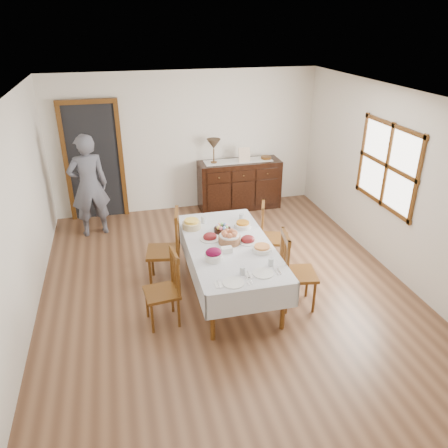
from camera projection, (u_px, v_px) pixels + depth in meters
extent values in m
plane|color=brown|center=(226.00, 288.00, 6.12)|extent=(6.00, 6.00, 0.00)
cube|color=silver|center=(226.00, 98.00, 5.00)|extent=(5.00, 6.00, 0.02)
cube|color=white|center=(186.00, 143.00, 8.18)|extent=(5.00, 0.02, 2.60)
cube|color=white|center=(336.00, 370.00, 2.93)|extent=(5.00, 0.02, 2.60)
cube|color=white|center=(15.00, 223.00, 5.01)|extent=(0.02, 6.00, 2.60)
cube|color=white|center=(399.00, 186.00, 6.11)|extent=(0.02, 6.00, 2.60)
cube|color=white|center=(388.00, 166.00, 6.28)|extent=(0.02, 1.30, 1.10)
cube|color=#5A3311|center=(387.00, 166.00, 6.28)|extent=(0.03, 1.46, 1.26)
cube|color=black|center=(94.00, 163.00, 7.88)|extent=(0.90, 0.06, 2.10)
cube|color=#5A3311|center=(94.00, 163.00, 7.86)|extent=(1.04, 0.08, 2.18)
cube|color=silver|center=(230.00, 246.00, 5.73)|extent=(1.07, 2.12, 0.04)
cylinder|color=#5A3311|center=(213.00, 316.00, 5.01)|extent=(0.06, 0.06, 0.68)
cylinder|color=#5A3311|center=(283.00, 305.00, 5.19)|extent=(0.06, 0.06, 0.68)
cylinder|color=#5A3311|center=(187.00, 243.00, 6.60)|extent=(0.06, 0.06, 0.68)
cylinder|color=#5A3311|center=(242.00, 237.00, 6.79)|extent=(0.06, 0.06, 0.68)
cube|color=silver|center=(190.00, 260.00, 5.68)|extent=(0.04, 2.15, 0.33)
cube|color=silver|center=(268.00, 251.00, 5.91)|extent=(0.04, 2.15, 0.33)
cube|color=silver|center=(253.00, 301.00, 4.86)|extent=(1.09, 0.03, 0.33)
cube|color=silver|center=(213.00, 222.00, 6.73)|extent=(1.09, 0.03, 0.33)
cube|color=#5A3311|center=(162.00, 293.00, 5.27)|extent=(0.44, 0.44, 0.04)
cylinder|color=#5A3311|center=(147.00, 303.00, 5.45)|extent=(0.03, 0.03, 0.41)
cylinder|color=#5A3311|center=(152.00, 319.00, 5.18)|extent=(0.03, 0.03, 0.41)
cylinder|color=#5A3311|center=(172.00, 298.00, 5.55)|extent=(0.03, 0.03, 0.41)
cylinder|color=#5A3311|center=(179.00, 313.00, 5.28)|extent=(0.03, 0.03, 0.41)
cylinder|color=#5A3311|center=(172.00, 264.00, 5.35)|extent=(0.04, 0.04, 0.53)
cylinder|color=#5A3311|center=(179.00, 278.00, 5.06)|extent=(0.04, 0.04, 0.53)
cube|color=#5A3311|center=(174.00, 254.00, 5.11)|extent=(0.08, 0.38, 0.08)
cylinder|color=#5A3311|center=(173.00, 269.00, 5.29)|extent=(0.02, 0.02, 0.44)
cylinder|color=#5A3311|center=(175.00, 272.00, 5.22)|extent=(0.02, 0.02, 0.44)
cylinder|color=#5A3311|center=(177.00, 276.00, 5.14)|extent=(0.02, 0.02, 0.44)
cube|color=#5A3311|center=(163.00, 252.00, 6.06)|extent=(0.53, 0.53, 0.04)
cylinder|color=#5A3311|center=(152.00, 261.00, 6.32)|extent=(0.04, 0.04, 0.47)
cylinder|color=#5A3311|center=(150.00, 275.00, 5.99)|extent=(0.04, 0.04, 0.47)
cylinder|color=#5A3311|center=(178.00, 260.00, 6.35)|extent=(0.04, 0.04, 0.47)
cylinder|color=#5A3311|center=(177.00, 274.00, 6.01)|extent=(0.04, 0.04, 0.47)
cylinder|color=#5A3311|center=(178.00, 226.00, 6.12)|extent=(0.04, 0.04, 0.61)
cylinder|color=#5A3311|center=(177.00, 238.00, 5.76)|extent=(0.04, 0.04, 0.61)
cube|color=#5A3311|center=(176.00, 214.00, 5.83)|extent=(0.12, 0.43, 0.09)
cylinder|color=#5A3311|center=(178.00, 230.00, 6.04)|extent=(0.02, 0.02, 0.50)
cylinder|color=#5A3311|center=(177.00, 233.00, 5.95)|extent=(0.02, 0.02, 0.50)
cylinder|color=#5A3311|center=(177.00, 237.00, 5.86)|extent=(0.02, 0.02, 0.50)
cube|color=#5A3311|center=(299.00, 274.00, 5.57)|extent=(0.50, 0.50, 0.04)
cylinder|color=#5A3311|center=(314.00, 297.00, 5.53)|extent=(0.04, 0.04, 0.45)
cylinder|color=#5A3311|center=(307.00, 282.00, 5.85)|extent=(0.04, 0.04, 0.45)
cylinder|color=#5A3311|center=(287.00, 299.00, 5.51)|extent=(0.04, 0.04, 0.45)
cylinder|color=#5A3311|center=(281.00, 283.00, 5.82)|extent=(0.04, 0.04, 0.45)
cylinder|color=#5A3311|center=(288.00, 263.00, 5.26)|extent=(0.04, 0.04, 0.58)
cylinder|color=#5A3311|center=(282.00, 248.00, 5.60)|extent=(0.04, 0.04, 0.58)
cube|color=#5A3311|center=(286.00, 237.00, 5.32)|extent=(0.11, 0.42, 0.08)
cylinder|color=#5A3311|center=(286.00, 260.00, 5.36)|extent=(0.02, 0.02, 0.48)
cylinder|color=#5A3311|center=(285.00, 256.00, 5.44)|extent=(0.02, 0.02, 0.48)
cylinder|color=#5A3311|center=(283.00, 253.00, 5.53)|extent=(0.02, 0.02, 0.48)
cube|color=#5A3311|center=(274.00, 239.00, 6.51)|extent=(0.53, 0.53, 0.04)
cylinder|color=#5A3311|center=(285.00, 258.00, 6.44)|extent=(0.04, 0.04, 0.42)
cylinder|color=#5A3311|center=(285.00, 248.00, 6.74)|extent=(0.04, 0.04, 0.42)
cylinder|color=#5A3311|center=(262.00, 257.00, 6.47)|extent=(0.04, 0.04, 0.42)
cylinder|color=#5A3311|center=(263.00, 247.00, 6.77)|extent=(0.04, 0.04, 0.42)
cylinder|color=#5A3311|center=(262.00, 227.00, 6.25)|extent=(0.04, 0.04, 0.55)
cylinder|color=#5A3311|center=(263.00, 216.00, 6.56)|extent=(0.04, 0.04, 0.55)
cube|color=#5A3311|center=(263.00, 207.00, 6.30)|extent=(0.17, 0.38, 0.08)
cylinder|color=#5A3311|center=(262.00, 225.00, 6.33)|extent=(0.02, 0.02, 0.45)
cylinder|color=#5A3311|center=(262.00, 223.00, 6.41)|extent=(0.02, 0.02, 0.45)
cylinder|color=#5A3311|center=(263.00, 220.00, 6.49)|extent=(0.02, 0.02, 0.45)
cube|color=black|center=(239.00, 185.00, 8.51)|extent=(1.57, 0.52, 0.94)
cube|color=black|center=(219.00, 177.00, 8.04)|extent=(0.44, 0.02, 0.19)
sphere|color=brown|center=(219.00, 178.00, 8.03)|extent=(0.03, 0.03, 0.03)
cube|color=black|center=(243.00, 175.00, 8.15)|extent=(0.44, 0.02, 0.19)
sphere|color=brown|center=(244.00, 176.00, 8.13)|extent=(0.03, 0.03, 0.03)
cube|color=black|center=(267.00, 173.00, 8.25)|extent=(0.44, 0.02, 0.19)
sphere|color=brown|center=(268.00, 174.00, 8.23)|extent=(0.03, 0.03, 0.03)
imported|color=#555661|center=(88.00, 183.00, 7.26)|extent=(0.65, 0.49, 1.88)
cylinder|color=brown|center=(229.00, 239.00, 5.75)|extent=(0.29, 0.29, 0.10)
cylinder|color=white|center=(229.00, 235.00, 5.72)|extent=(0.26, 0.26, 0.02)
sphere|color=#C06942|center=(235.00, 233.00, 5.72)|extent=(0.08, 0.08, 0.08)
sphere|color=#C06942|center=(232.00, 231.00, 5.77)|extent=(0.08, 0.08, 0.08)
sphere|color=#C06942|center=(227.00, 231.00, 5.77)|extent=(0.08, 0.08, 0.08)
sphere|color=#C06942|center=(224.00, 233.00, 5.72)|extent=(0.08, 0.08, 0.08)
sphere|color=#C06942|center=(225.00, 235.00, 5.67)|extent=(0.08, 0.08, 0.08)
sphere|color=#C06942|center=(230.00, 236.00, 5.64)|extent=(0.08, 0.08, 0.08)
sphere|color=#C06942|center=(234.00, 235.00, 5.67)|extent=(0.08, 0.08, 0.08)
cylinder|color=black|center=(222.00, 230.00, 6.06)|extent=(0.24, 0.24, 0.05)
ellipsoid|color=pink|center=(227.00, 226.00, 6.05)|extent=(0.05, 0.05, 0.06)
ellipsoid|color=#74A2EF|center=(225.00, 225.00, 6.09)|extent=(0.05, 0.05, 0.06)
ellipsoid|color=#8AE177|center=(222.00, 224.00, 6.10)|extent=(0.05, 0.05, 0.06)
ellipsoid|color=#ED9C5E|center=(219.00, 225.00, 6.08)|extent=(0.05, 0.05, 0.06)
ellipsoid|color=#B594DD|center=(218.00, 226.00, 6.05)|extent=(0.05, 0.05, 0.06)
ellipsoid|color=#FCEE5B|center=(218.00, 228.00, 6.01)|extent=(0.05, 0.05, 0.06)
ellipsoid|color=pink|center=(221.00, 229.00, 5.98)|extent=(0.05, 0.05, 0.06)
ellipsoid|color=#74A2EF|center=(224.00, 228.00, 5.99)|extent=(0.05, 0.05, 0.06)
ellipsoid|color=#8AE177|center=(226.00, 227.00, 6.01)|extent=(0.05, 0.05, 0.06)
cylinder|color=silver|center=(210.00, 239.00, 5.86)|extent=(0.27, 0.27, 0.02)
ellipsoid|color=maroon|center=(210.00, 237.00, 5.84)|extent=(0.19, 0.16, 0.11)
cylinder|color=silver|center=(248.00, 241.00, 5.79)|extent=(0.27, 0.27, 0.01)
ellipsoid|color=maroon|center=(248.00, 239.00, 5.78)|extent=(0.19, 0.16, 0.11)
cylinder|color=silver|center=(214.00, 257.00, 5.35)|extent=(0.22, 0.22, 0.09)
ellipsoid|color=maroon|center=(214.00, 252.00, 5.32)|extent=(0.20, 0.17, 0.11)
cylinder|color=silver|center=(243.00, 226.00, 6.17)|extent=(0.24, 0.24, 0.06)
cylinder|color=orange|center=(243.00, 223.00, 6.15)|extent=(0.18, 0.18, 0.03)
cylinder|color=tan|center=(192.00, 225.00, 6.15)|extent=(0.26, 0.26, 0.09)
cylinder|color=yellow|center=(191.00, 221.00, 6.12)|extent=(0.20, 0.20, 0.04)
cylinder|color=silver|center=(262.00, 249.00, 5.55)|extent=(0.25, 0.25, 0.05)
cylinder|color=#D3803D|center=(262.00, 247.00, 5.54)|extent=(0.20, 0.20, 0.02)
cube|color=silver|center=(227.00, 250.00, 5.52)|extent=(0.14, 0.09, 0.07)
cylinder|color=silver|center=(233.00, 283.00, 4.90)|extent=(0.25, 0.25, 0.01)
cube|color=white|center=(219.00, 285.00, 4.86)|extent=(0.08, 0.12, 0.01)
cube|color=silver|center=(219.00, 284.00, 4.86)|extent=(0.02, 0.16, 0.01)
cube|color=silver|center=(247.00, 281.00, 4.93)|extent=(0.01, 0.18, 0.01)
cube|color=silver|center=(250.00, 281.00, 4.94)|extent=(0.02, 0.14, 0.01)
cylinder|color=silver|center=(243.00, 271.00, 5.04)|extent=(0.07, 0.07, 0.10)
cylinder|color=silver|center=(263.00, 273.00, 5.08)|extent=(0.25, 0.25, 0.01)
cube|color=white|center=(249.00, 275.00, 5.04)|extent=(0.08, 0.12, 0.01)
cube|color=silver|center=(249.00, 275.00, 5.04)|extent=(0.02, 0.16, 0.01)
cube|color=silver|center=(276.00, 272.00, 5.11)|extent=(0.01, 0.18, 0.01)
cube|color=silver|center=(279.00, 271.00, 5.12)|extent=(0.02, 0.14, 0.01)
cylinder|color=silver|center=(271.00, 262.00, 5.22)|extent=(0.07, 0.07, 0.10)
cylinder|color=silver|center=(203.00, 220.00, 6.30)|extent=(0.07, 0.07, 0.10)
cylinder|color=silver|center=(241.00, 217.00, 6.41)|extent=(0.07, 0.07, 0.09)
cube|color=white|center=(238.00, 161.00, 8.32)|extent=(1.30, 0.35, 0.01)
cylinder|color=brown|center=(214.00, 162.00, 8.20)|extent=(0.12, 0.12, 0.03)
cylinder|color=brown|center=(214.00, 155.00, 8.14)|extent=(0.02, 0.02, 0.25)
cone|color=#413221|center=(214.00, 144.00, 8.04)|extent=(0.26, 0.26, 0.18)
cube|color=beige|center=(244.00, 155.00, 8.20)|extent=(0.22, 0.08, 0.28)
cylinder|color=#5A3311|center=(266.00, 158.00, 8.41)|extent=(0.20, 0.20, 0.06)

